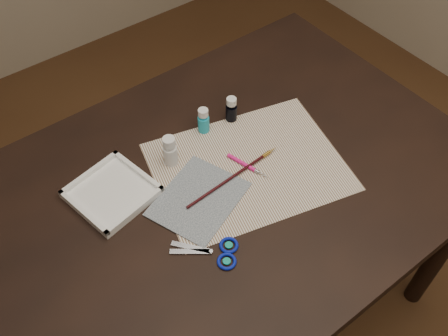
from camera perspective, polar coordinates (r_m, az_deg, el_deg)
ground at (r=1.92m, az=-0.00°, el=-15.66°), size 3.50×3.50×0.02m
table at (r=1.58m, az=-0.00°, el=-9.93°), size 1.30×0.90×0.75m
paper at (r=1.30m, az=2.79°, el=0.17°), size 0.56×0.47×0.00m
canvas at (r=1.23m, az=-2.92°, el=-3.54°), size 0.27×0.25×0.00m
paint_bottle_white at (r=1.28m, az=-6.18°, el=1.96°), size 0.04×0.04×0.09m
paint_bottle_cyan at (r=1.36m, az=-2.36°, el=5.46°), size 0.04×0.04×0.08m
paint_bottle_navy at (r=1.39m, az=0.84°, el=6.74°), size 0.03×0.03×0.08m
paintbrush at (r=1.26m, az=1.12°, el=-0.92°), size 0.30×0.03×0.01m
craft_knife at (r=1.29m, az=2.76°, el=0.20°), size 0.04×0.13×0.01m
scissors at (r=1.14m, az=-2.29°, el=-9.70°), size 0.19×0.17×0.01m
palette_tray at (r=1.26m, az=-12.69°, el=-2.70°), size 0.22×0.22×0.02m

